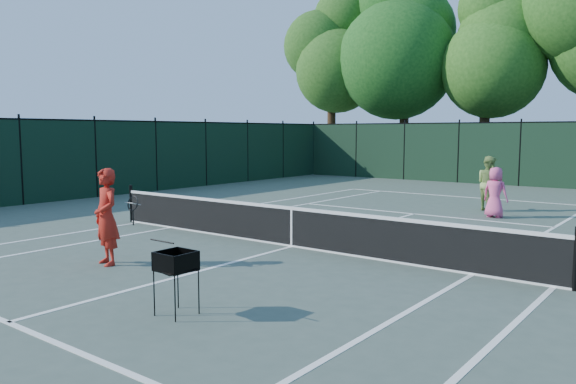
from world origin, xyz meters
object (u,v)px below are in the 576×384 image
Objects in this scene: ball_hopper at (176,262)px; loose_ball_midcourt at (188,265)px; player_pink at (495,192)px; player_green at (489,183)px; coach at (106,217)px.

ball_hopper is 2.99m from loose_ball_midcourt.
ball_hopper is at bearing 93.59° from player_pink.
loose_ball_midcourt is at bearing 119.35° from player_green.
player_pink is 10.31m from loose_ball_midcourt.
ball_hopper is at bearing 129.62° from player_green.
coach reaches higher than player_pink.
loose_ball_midcourt is at bearing 45.25° from coach.
coach is 2.06× the size of ball_hopper.
player_green is 11.51m from loose_ball_midcourt.
coach is at bearing -147.89° from loose_ball_midcourt.
loose_ball_midcourt is (-2.04, 2.06, -0.74)m from ball_hopper.
player_pink is at bearing 97.99° from ball_hopper.
ball_hopper is (3.39, -1.22, -0.17)m from coach.
player_green is 13.35m from ball_hopper.
player_green is (-0.63, 1.37, 0.14)m from player_pink.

